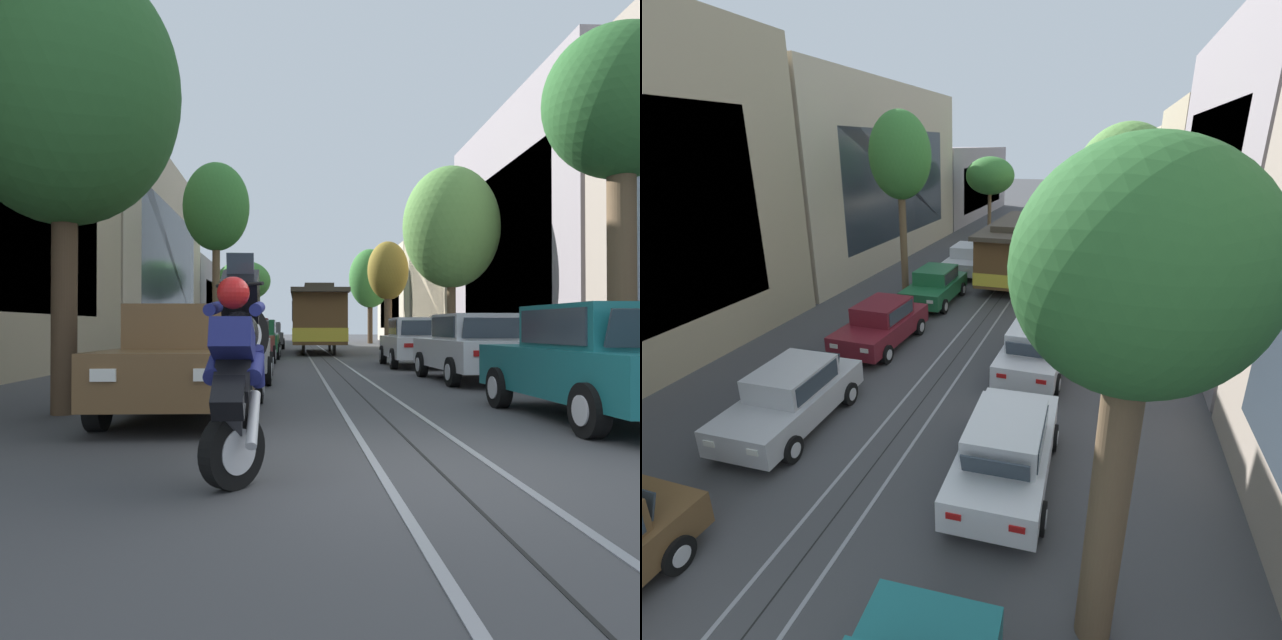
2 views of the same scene
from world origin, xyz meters
The scene contains 19 objects.
ground_plane centered at (0.00, 23.82, 0.00)m, with size 160.00×160.00×0.00m, color #424244.
trolley_track_rails centered at (0.00, 27.78, 0.00)m, with size 1.14×67.55×0.01m.
building_facade_left centered at (-10.12, 24.46, 4.76)m, with size 5.22×59.25×10.79m.
building_facade_right centered at (9.92, 25.55, 4.80)m, with size 4.99×59.25×10.74m.
parked_car_silver_second_left centered at (-2.74, 9.24, 0.80)m, with size 2.05×4.38×1.58m.
parked_car_maroon_mid_left centered at (-2.87, 14.66, 0.80)m, with size 2.11×4.41×1.58m.
parked_car_green_fourth_left centered at (-2.73, 19.86, 0.80)m, with size 2.00×4.36×1.58m.
parked_car_white_fifth_left centered at (-2.86, 25.37, 0.80)m, with size 2.07×4.39×1.58m.
parked_car_grey_sixth_left centered at (-2.70, 31.05, 0.80)m, with size 2.09×4.40×1.58m.
parked_car_white_second_right centered at (2.96, 8.69, 0.80)m, with size 2.09×4.40×1.58m.
parked_car_white_mid_right centered at (2.72, 14.13, 0.80)m, with size 2.08×4.40×1.58m.
street_tree_kerb_left_second centered at (-4.47, 20.43, 6.30)m, with size 2.81×2.31×8.25m.
street_tree_kerb_left_mid centered at (-4.64, 37.65, 4.54)m, with size 3.79×3.71×5.99m.
street_tree_kerb_right_near centered at (4.91, 5.73, 5.35)m, with size 2.90×2.53×6.97m.
street_tree_kerb_right_second centered at (4.93, 17.96, 5.16)m, with size 3.78×3.15×7.56m.
street_tree_kerb_right_mid centered at (4.45, 30.44, 4.53)m, with size 2.45×2.00×6.39m.
street_tree_kerb_right_fourth centered at (4.94, 42.47, 5.11)m, with size 3.35×3.07×7.48m.
cable_car_trolley centered at (0.00, 24.66, 1.66)m, with size 2.66×9.15×3.28m.
pedestrian_on_left_pavement centered at (6.01, 16.18, 0.97)m, with size 0.55×0.42×1.72m.
Camera 2 is at (4.53, 0.36, 6.82)m, focal length 26.57 mm.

